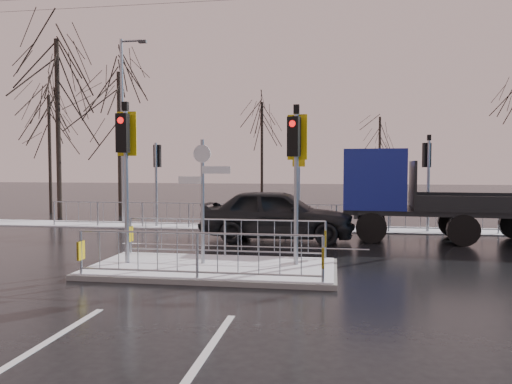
# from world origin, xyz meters

# --- Properties ---
(ground) EXTENTS (120.00, 120.00, 0.00)m
(ground) POSITION_xyz_m (0.00, 0.00, 0.00)
(ground) COLOR black
(ground) RESTS_ON ground
(snow_verge) EXTENTS (30.00, 2.00, 0.04)m
(snow_verge) POSITION_xyz_m (0.00, 8.60, 0.02)
(snow_verge) COLOR white
(snow_verge) RESTS_ON ground
(lane_markings) EXTENTS (8.00, 11.38, 0.01)m
(lane_markings) POSITION_xyz_m (0.00, -0.33, 0.00)
(lane_markings) COLOR silver
(lane_markings) RESTS_ON ground
(traffic_island) EXTENTS (6.00, 3.04, 4.15)m
(traffic_island) POSITION_xyz_m (-0.01, 0.01, 0.39)
(traffic_island) COLOR slate
(traffic_island) RESTS_ON ground
(far_kerb_fixtures) EXTENTS (18.00, 0.65, 3.83)m
(far_kerb_fixtures) POSITION_xyz_m (0.29, 8.09, 1.02)
(far_kerb_fixtures) COLOR #8F959C
(far_kerb_fixtures) RESTS_ON ground
(car_far_lane) EXTENTS (5.29, 2.19, 1.79)m
(car_far_lane) POSITION_xyz_m (0.98, 5.27, 0.90)
(car_far_lane) COLOR black
(car_far_lane) RESTS_ON ground
(flatbed_truck) EXTENTS (6.93, 2.93, 3.14)m
(flatbed_truck) POSITION_xyz_m (5.29, 6.18, 1.67)
(flatbed_truck) COLOR black
(flatbed_truck) RESTS_ON ground
(tree_near_a) EXTENTS (4.75, 4.75, 8.97)m
(tree_near_a) POSITION_xyz_m (-10.50, 11.00, 6.11)
(tree_near_a) COLOR black
(tree_near_a) RESTS_ON ground
(tree_near_b) EXTENTS (4.00, 4.00, 7.55)m
(tree_near_b) POSITION_xyz_m (-8.00, 12.50, 5.15)
(tree_near_b) COLOR black
(tree_near_b) RESTS_ON ground
(tree_near_c) EXTENTS (3.50, 3.50, 6.61)m
(tree_near_c) POSITION_xyz_m (-12.50, 13.50, 4.50)
(tree_near_c) COLOR black
(tree_near_c) RESTS_ON ground
(tree_far_a) EXTENTS (3.75, 3.75, 7.08)m
(tree_far_a) POSITION_xyz_m (-2.00, 22.00, 4.82)
(tree_far_a) COLOR black
(tree_far_a) RESTS_ON ground
(tree_far_b) EXTENTS (3.25, 3.25, 6.14)m
(tree_far_b) POSITION_xyz_m (6.00, 24.00, 4.18)
(tree_far_b) COLOR black
(tree_far_b) RESTS_ON ground
(street_lamp_left) EXTENTS (1.25, 0.18, 8.20)m
(street_lamp_left) POSITION_xyz_m (-6.43, 9.50, 4.49)
(street_lamp_left) COLOR #8F959C
(street_lamp_left) RESTS_ON ground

